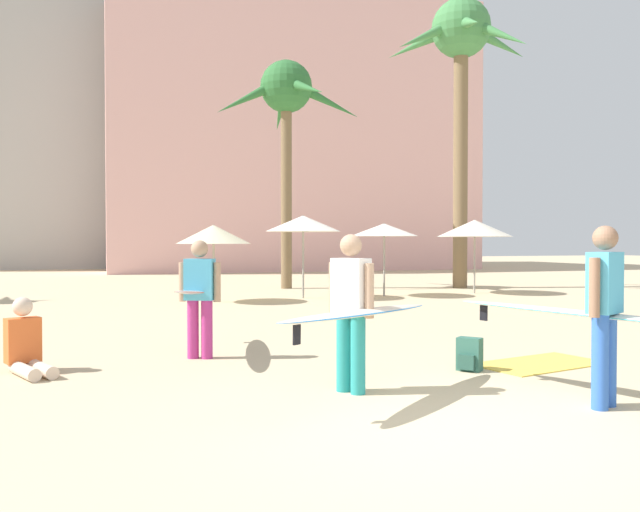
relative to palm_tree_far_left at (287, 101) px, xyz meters
The scene contains 15 objects.
ground 18.50m from the palm_tree_far_left, 101.03° to the right, with size 120.00×120.00×0.00m, color #C6B28C.
hotel_pink 17.31m from the palm_tree_far_left, 73.53° to the left, with size 21.80×9.18×16.24m, color beige.
hotel_tower_gray 28.60m from the palm_tree_far_left, 111.12° to the left, with size 18.83×11.68×30.68m, color #A8A8A3.
palm_tree_far_left is the anchor object (origin of this frame).
palm_tree_center 6.44m from the palm_tree_far_left, 16.28° to the right, with size 5.61×5.31×10.30m.
cafe_umbrella_0 6.40m from the palm_tree_far_left, 64.73° to the right, with size 2.04×2.04×2.20m.
cafe_umbrella_1 7.21m from the palm_tree_far_left, 127.57° to the right, with size 2.03×2.03×2.11m.
cafe_umbrella_2 5.96m from the palm_tree_far_left, 99.19° to the right, with size 2.19×2.19×2.41m.
cafe_umbrella_4 7.89m from the palm_tree_far_left, 38.17° to the right, with size 2.39×2.39×2.35m.
beach_towel 16.02m from the palm_tree_far_left, 92.49° to the right, with size 1.74×0.95×0.01m, color #F4CC4C.
backpack 16.09m from the palm_tree_far_left, 96.88° to the right, with size 0.35×0.35×0.42m.
person_mid_right 17.54m from the palm_tree_far_left, 95.17° to the right, with size 1.40×2.98×1.79m.
person_mid_left 14.64m from the palm_tree_far_left, 111.21° to the right, with size 1.16×2.73×1.66m.
person_near_right 16.80m from the palm_tree_far_left, 103.25° to the right, with size 2.45×1.93×1.72m.
person_far_left 16.10m from the palm_tree_far_left, 118.45° to the right, with size 0.69×0.95×0.94m.
Camera 1 is at (-2.84, -4.69, 1.63)m, focal length 35.74 mm.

